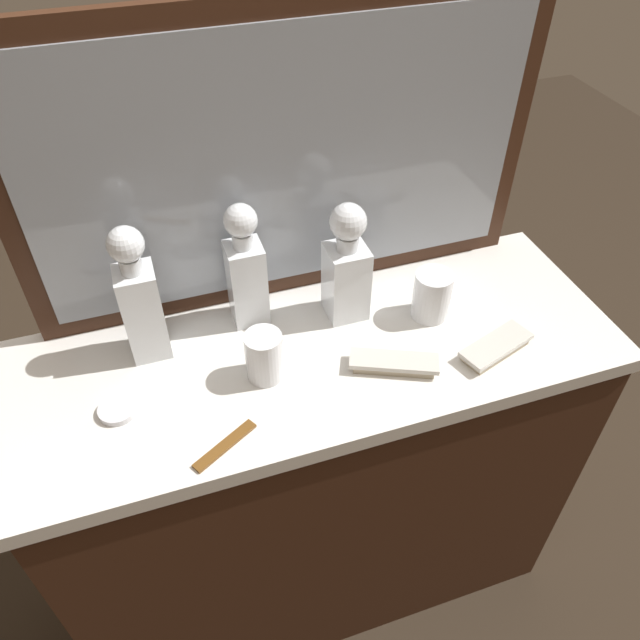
{
  "coord_description": "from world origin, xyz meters",
  "views": [
    {
      "loc": [
        -0.27,
        -0.81,
        1.79
      ],
      "look_at": [
        0.0,
        0.0,
        1.0
      ],
      "focal_mm": 34.68,
      "sensor_mm": 36.0,
      "label": 1
    }
  ],
  "objects": [
    {
      "name": "dresser_mirror",
      "position": [
        0.0,
        0.21,
        1.21
      ],
      "size": [
        1.04,
        0.03,
        0.6
      ],
      "color": "#381E11",
      "rests_on": "dresser"
    },
    {
      "name": "porcelain_dish",
      "position": [
        -0.39,
        -0.03,
        0.92
      ],
      "size": [
        0.07,
        0.07,
        0.01
      ],
      "color": "silver",
      "rests_on": "dresser"
    },
    {
      "name": "ground_plane",
      "position": [
        0.0,
        0.0,
        0.0
      ],
      "size": [
        6.0,
        6.0,
        0.0
      ],
      "primitive_type": "plane",
      "color": "#2D2319"
    },
    {
      "name": "dresser",
      "position": [
        0.0,
        0.0,
        0.46
      ],
      "size": [
        1.21,
        0.45,
        0.92
      ],
      "color": "#381E11",
      "rests_on": "ground_plane"
    },
    {
      "name": "crystal_decanter_left",
      "position": [
        0.09,
        0.09,
        1.02
      ],
      "size": [
        0.08,
        0.08,
        0.26
      ],
      "color": "white",
      "rests_on": "dresser"
    },
    {
      "name": "crystal_decanter_right",
      "position": [
        -0.11,
        0.14,
        1.02
      ],
      "size": [
        0.07,
        0.07,
        0.27
      ],
      "color": "white",
      "rests_on": "dresser"
    },
    {
      "name": "crystal_decanter_far_right",
      "position": [
        -0.31,
        0.11,
        1.03
      ],
      "size": [
        0.07,
        0.07,
        0.29
      ],
      "color": "white",
      "rests_on": "dresser"
    },
    {
      "name": "silver_brush_right",
      "position": [
        0.32,
        -0.12,
        0.93
      ],
      "size": [
        0.17,
        0.1,
        0.02
      ],
      "color": "#B7A88C",
      "rests_on": "dresser"
    },
    {
      "name": "crystal_tumbler_far_right",
      "position": [
        0.25,
        0.03,
        0.96
      ],
      "size": [
        0.08,
        0.08,
        0.1
      ],
      "color": "white",
      "rests_on": "dresser"
    },
    {
      "name": "crystal_tumbler_left",
      "position": [
        -0.12,
        -0.03,
        0.96
      ],
      "size": [
        0.07,
        0.07,
        0.1
      ],
      "color": "white",
      "rests_on": "dresser"
    },
    {
      "name": "tortoiseshell_comb",
      "position": [
        -0.23,
        -0.17,
        0.92
      ],
      "size": [
        0.12,
        0.08,
        0.01
      ],
      "color": "brown",
      "rests_on": "dresser"
    },
    {
      "name": "silver_brush_far_left",
      "position": [
        0.12,
        -0.09,
        0.93
      ],
      "size": [
        0.18,
        0.11,
        0.02
      ],
      "color": "#B7A88C",
      "rests_on": "dresser"
    }
  ]
}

